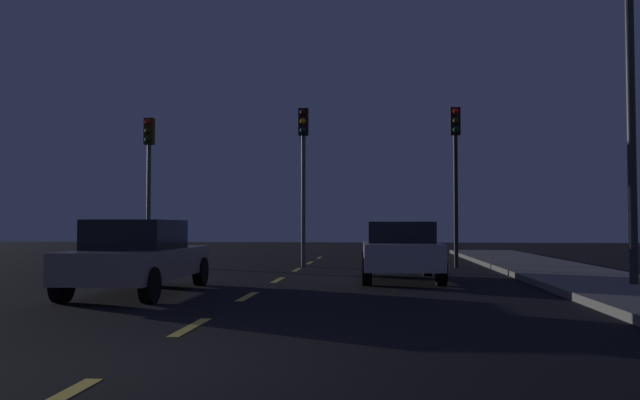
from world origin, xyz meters
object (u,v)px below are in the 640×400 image
(traffic_signal_left, at_px, (149,162))
(car_stopped_ahead, at_px, (400,250))
(car_adjacent_lane, at_px, (139,256))
(traffic_signal_center, at_px, (303,156))
(street_lamp_right, at_px, (619,98))
(traffic_signal_right, at_px, (456,156))

(traffic_signal_left, xyz_separation_m, car_stopped_ahead, (8.28, -5.10, -2.76))
(traffic_signal_left, distance_m, car_adjacent_lane, 9.59)
(traffic_signal_center, relative_size, car_stopped_ahead, 1.28)
(street_lamp_right, bearing_deg, car_adjacent_lane, -172.14)
(car_adjacent_lane, distance_m, street_lamp_right, 10.48)
(traffic_signal_left, distance_m, street_lamp_right, 14.77)
(street_lamp_right, bearing_deg, traffic_signal_center, 135.79)
(car_stopped_ahead, distance_m, car_adjacent_lane, 6.43)
(traffic_signal_center, height_order, car_adjacent_lane, traffic_signal_center)
(traffic_signal_center, distance_m, street_lamp_right, 10.52)
(car_stopped_ahead, height_order, street_lamp_right, street_lamp_right)
(traffic_signal_left, height_order, car_stopped_ahead, traffic_signal_left)
(traffic_signal_center, xyz_separation_m, traffic_signal_right, (4.98, -0.00, -0.03))
(street_lamp_right, bearing_deg, traffic_signal_left, 150.21)
(car_stopped_ahead, xyz_separation_m, street_lamp_right, (4.53, -2.23, 3.29))
(traffic_signal_left, bearing_deg, traffic_signal_center, 0.01)
(traffic_signal_center, bearing_deg, car_adjacent_lane, -104.94)
(traffic_signal_left, relative_size, traffic_signal_right, 0.96)
(traffic_signal_center, xyz_separation_m, car_adjacent_lane, (-2.32, -8.69, -2.91))
(traffic_signal_center, bearing_deg, traffic_signal_right, -0.00)
(traffic_signal_center, bearing_deg, street_lamp_right, -44.21)
(traffic_signal_right, bearing_deg, traffic_signal_left, -180.00)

